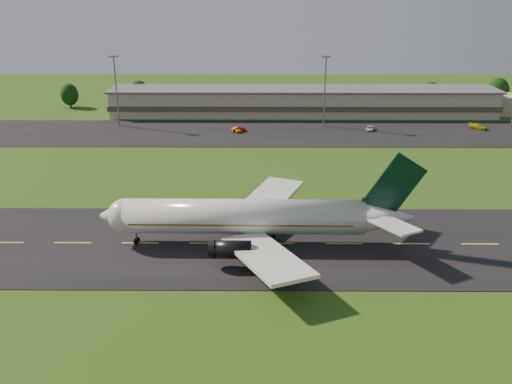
{
  "coord_description": "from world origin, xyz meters",
  "views": [
    {
      "loc": [
        -13.61,
        -83.59,
        39.87
      ],
      "look_at": [
        -14.26,
        8.0,
        6.0
      ],
      "focal_mm": 40.0,
      "sensor_mm": 36.0,
      "label": 1
    }
  ],
  "objects_px": {
    "terminal": "(323,102)",
    "light_mast_west": "(116,83)",
    "service_vehicle_c": "(370,128)",
    "airliner": "(250,217)",
    "service_vehicle_b": "(239,129)",
    "light_mast_centre": "(325,83)",
    "service_vehicle_d": "(478,126)",
    "service_vehicle_a": "(237,129)"
  },
  "relations": [
    {
      "from": "terminal",
      "to": "light_mast_centre",
      "type": "bearing_deg",
      "value": -94.95
    },
    {
      "from": "airliner",
      "to": "light_mast_west",
      "type": "xyz_separation_m",
      "value": [
        -39.77,
        80.01,
        8.08
      ]
    },
    {
      "from": "service_vehicle_a",
      "to": "service_vehicle_c",
      "type": "bearing_deg",
      "value": -22.11
    },
    {
      "from": "terminal",
      "to": "service_vehicle_b",
      "type": "bearing_deg",
      "value": -138.68
    },
    {
      "from": "airliner",
      "to": "service_vehicle_d",
      "type": "relative_size",
      "value": 9.85
    },
    {
      "from": "airliner",
      "to": "light_mast_centre",
      "type": "height_order",
      "value": "light_mast_centre"
    },
    {
      "from": "light_mast_centre",
      "to": "service_vehicle_a",
      "type": "xyz_separation_m",
      "value": [
        -25.17,
        -7.1,
        -11.92
      ]
    },
    {
      "from": "terminal",
      "to": "light_mast_west",
      "type": "distance_m",
      "value": 64.1
    },
    {
      "from": "airliner",
      "to": "service_vehicle_d",
      "type": "height_order",
      "value": "airliner"
    },
    {
      "from": "service_vehicle_d",
      "to": "service_vehicle_a",
      "type": "bearing_deg",
      "value": 137.05
    },
    {
      "from": "terminal",
      "to": "service_vehicle_b",
      "type": "relative_size",
      "value": 35.5
    },
    {
      "from": "light_mast_west",
      "to": "service_vehicle_a",
      "type": "bearing_deg",
      "value": -11.52
    },
    {
      "from": "light_mast_west",
      "to": "service_vehicle_b",
      "type": "distance_m",
      "value": 37.95
    },
    {
      "from": "terminal",
      "to": "light_mast_west",
      "type": "height_order",
      "value": "light_mast_west"
    },
    {
      "from": "terminal",
      "to": "service_vehicle_a",
      "type": "xyz_separation_m",
      "value": [
        -26.57,
        -23.29,
        -3.17
      ]
    },
    {
      "from": "light_mast_centre",
      "to": "service_vehicle_b",
      "type": "xyz_separation_m",
      "value": [
        -24.61,
        -6.69,
        -11.97
      ]
    },
    {
      "from": "light_mast_centre",
      "to": "service_vehicle_a",
      "type": "distance_m",
      "value": 28.74
    },
    {
      "from": "service_vehicle_c",
      "to": "airliner",
      "type": "bearing_deg",
      "value": -96.15
    },
    {
      "from": "terminal",
      "to": "light_mast_centre",
      "type": "xyz_separation_m",
      "value": [
        -1.4,
        -16.18,
        8.75
      ]
    },
    {
      "from": "airliner",
      "to": "light_mast_centre",
      "type": "xyz_separation_m",
      "value": [
        20.23,
        80.01,
        8.08
      ]
    },
    {
      "from": "airliner",
      "to": "light_mast_centre",
      "type": "distance_m",
      "value": 82.92
    },
    {
      "from": "airliner",
      "to": "service_vehicle_c",
      "type": "xyz_separation_m",
      "value": [
        33.0,
        74.91,
        -3.96
      ]
    },
    {
      "from": "terminal",
      "to": "airliner",
      "type": "bearing_deg",
      "value": -102.67
    },
    {
      "from": "airliner",
      "to": "service_vehicle_c",
      "type": "height_order",
      "value": "airliner"
    },
    {
      "from": "service_vehicle_a",
      "to": "service_vehicle_c",
      "type": "relative_size",
      "value": 0.96
    },
    {
      "from": "terminal",
      "to": "service_vehicle_d",
      "type": "relative_size",
      "value": 27.88
    },
    {
      "from": "airliner",
      "to": "service_vehicle_d",
      "type": "xyz_separation_m",
      "value": [
        64.29,
        76.6,
        -3.81
      ]
    },
    {
      "from": "airliner",
      "to": "terminal",
      "type": "bearing_deg",
      "value": 77.93
    },
    {
      "from": "terminal",
      "to": "service_vehicle_c",
      "type": "xyz_separation_m",
      "value": [
        11.37,
        -21.28,
        -3.28
      ]
    },
    {
      "from": "service_vehicle_b",
      "to": "light_mast_centre",
      "type": "bearing_deg",
      "value": -100.55
    },
    {
      "from": "service_vehicle_a",
      "to": "service_vehicle_b",
      "type": "relative_size",
      "value": 1.03
    },
    {
      "from": "terminal",
      "to": "light_mast_west",
      "type": "bearing_deg",
      "value": -165.24
    },
    {
      "from": "airliner",
      "to": "service_vehicle_a",
      "type": "bearing_deg",
      "value": 94.48
    },
    {
      "from": "light_mast_west",
      "to": "service_vehicle_a",
      "type": "height_order",
      "value": "light_mast_west"
    },
    {
      "from": "service_vehicle_c",
      "to": "service_vehicle_d",
      "type": "xyz_separation_m",
      "value": [
        31.29,
        1.69,
        0.15
      ]
    },
    {
      "from": "light_mast_centre",
      "to": "service_vehicle_c",
      "type": "distance_m",
      "value": 18.27
    },
    {
      "from": "airliner",
      "to": "service_vehicle_b",
      "type": "bearing_deg",
      "value": 94.03
    },
    {
      "from": "light_mast_west",
      "to": "airliner",
      "type": "bearing_deg",
      "value": -63.57
    },
    {
      "from": "airliner",
      "to": "terminal",
      "type": "height_order",
      "value": "airliner"
    },
    {
      "from": "light_mast_centre",
      "to": "service_vehicle_d",
      "type": "relative_size",
      "value": 3.91
    },
    {
      "from": "terminal",
      "to": "service_vehicle_c",
      "type": "relative_size",
      "value": 33.24
    },
    {
      "from": "terminal",
      "to": "light_mast_centre",
      "type": "distance_m",
      "value": 18.45
    }
  ]
}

